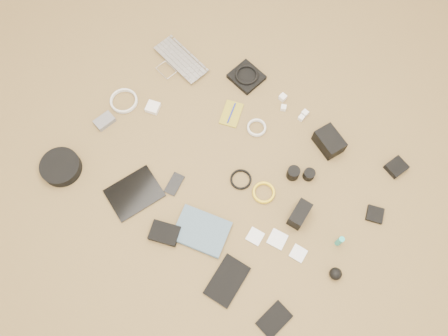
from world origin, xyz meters
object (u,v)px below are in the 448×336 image
Objects in this scene: phone at (174,184)px; paperback at (194,249)px; tablet at (134,193)px; headphone_case at (61,167)px; laptop at (175,65)px; dslr_camera at (329,142)px.

phone is 0.33m from paperback.
tablet is 0.38m from headphone_case.
paperback reaches higher than phone.
headphone_case is at bearing -84.10° from laptop.
tablet is 0.19m from phone.
laptop reaches higher than paperback.
dslr_camera is 0.77m from phone.
headphone_case reaches higher than phone.
headphone_case is at bearing -142.77° from tablet.
paperback is (-0.24, -0.79, -0.03)m from dslr_camera.
phone is at bearing 70.19° from tablet.
paperback is at bearing 13.75° from tablet.
phone is at bearing 26.49° from headphone_case.
laptop is at bearing 118.00° from phone.
laptop is 2.20× the size of dslr_camera.
paperback is (0.75, 0.05, -0.01)m from headphone_case.
laptop is 0.98m from paperback.
phone is 0.55m from headphone_case.
laptop is 0.78m from headphone_case.
laptop is at bearing 133.74° from tablet.
dslr_camera is 1.29m from headphone_case.
tablet is (-0.62, -0.74, -0.04)m from dslr_camera.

